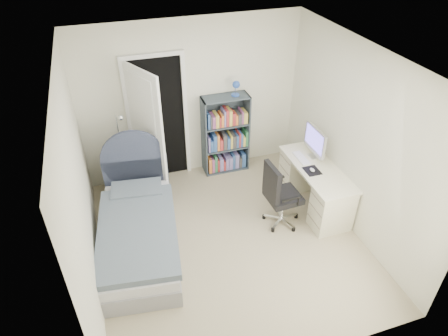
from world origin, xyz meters
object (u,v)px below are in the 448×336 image
object	(u,v)px
bookcase	(226,138)
office_chair	(279,193)
bed	(139,229)
nightstand	(119,170)
desk	(315,184)
floor_lamp	(125,165)

from	to	relation	value
bookcase	office_chair	bearing A→B (deg)	-80.66
bed	bookcase	distance (m)	2.15
nightstand	desk	bearing A→B (deg)	-25.80
bookcase	floor_lamp	bearing A→B (deg)	-171.47
bed	nightstand	distance (m)	1.34
desk	bookcase	bearing A→B (deg)	125.34
desk	nightstand	bearing A→B (deg)	154.20
office_chair	bookcase	bearing A→B (deg)	99.34
bookcase	desk	size ratio (longest dim) A/B	1.12
floor_lamp	office_chair	bearing A→B (deg)	-33.98
bed	nightstand	world-z (taller)	bed
desk	office_chair	xyz separation A→B (m)	(-0.68, -0.21, 0.17)
bed	floor_lamp	size ratio (longest dim) A/B	1.51
floor_lamp	desk	bearing A→B (deg)	-22.54
office_chair	bed	bearing A→B (deg)	175.12
bed	nightstand	bearing A→B (deg)	94.27
desk	office_chair	size ratio (longest dim) A/B	1.40
bed	bookcase	xyz separation A→B (m)	(1.64, 1.36, 0.31)
nightstand	desk	xyz separation A→B (m)	(2.67, -1.29, 0.02)
bed	floor_lamp	world-z (taller)	floor_lamp
nightstand	floor_lamp	xyz separation A→B (m)	(0.10, -0.22, 0.21)
floor_lamp	desk	world-z (taller)	floor_lamp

